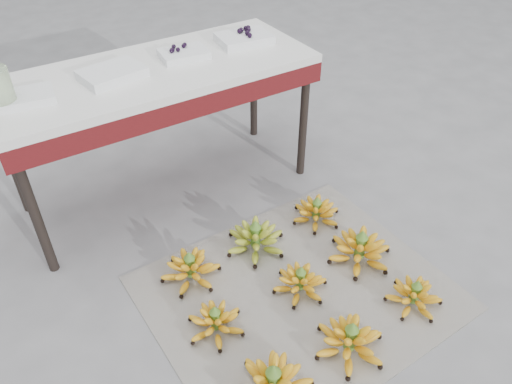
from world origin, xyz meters
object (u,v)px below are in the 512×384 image
bunch_mid_left (216,322)px  tray_left (112,74)px  bunch_front_center (350,341)px  vendor_table (157,84)px  tray_far_right (244,38)px  bunch_front_right (414,296)px  bunch_mid_center (300,282)px  tray_far_left (25,98)px  bunch_back_center (256,239)px  bunch_back_right (316,212)px  newspaper_mat (298,293)px  bunch_mid_right (360,250)px  tray_right (184,54)px  bunch_back_left (191,269)px

bunch_mid_left → tray_left: bearing=80.2°
bunch_front_center → bunch_mid_left: bunch_front_center is taller
vendor_table → tray_left: (-0.20, -0.00, 0.11)m
bunch_front_center → tray_far_right: bearing=55.1°
bunch_front_right → tray_left: size_ratio=0.86×
bunch_mid_center → tray_far_left: (-0.76, 0.95, 0.69)m
tray_far_left → bunch_front_right: bearing=-48.5°
bunch_back_center → tray_far_right: bearing=66.8°
bunch_back_right → tray_left: size_ratio=1.07×
bunch_front_right → newspaper_mat: bearing=135.5°
bunch_mid_right → tray_right: 1.26m
bunch_back_center → tray_right: bearing=93.5°
bunch_back_center → bunch_back_right: bunch_back_center is taller
bunch_front_right → tray_far_right: (-0.03, 1.33, 0.70)m
bunch_mid_center → bunch_mid_right: (0.35, 0.00, 0.01)m
tray_right → tray_far_right: 0.35m
bunch_mid_right → bunch_mid_center: bearing=-156.7°
bunch_back_left → tray_far_left: (-0.39, 0.62, 0.69)m
bunch_back_right → bunch_mid_right: bearing=-69.6°
bunch_front_right → tray_far_right: bearing=86.3°
tray_right → vendor_table: bearing=-170.7°
vendor_table → tray_far_right: (0.51, 0.03, 0.11)m
bunch_mid_right → tray_left: tray_left is taller
bunch_back_right → tray_far_left: (-1.11, 0.61, 0.69)m
newspaper_mat → bunch_mid_center: (0.01, 0.01, 0.05)m
bunch_front_center → bunch_back_right: bunch_front_center is taller
tray_far_right → bunch_front_right: bearing=-88.9°
bunch_front_right → bunch_mid_right: (-0.02, 0.32, 0.01)m
bunch_back_right → tray_far_right: 0.97m
vendor_table → bunch_back_center: bearing=-76.9°
bunch_mid_right → bunch_back_left: bunch_mid_right is taller
newspaper_mat → vendor_table: (-0.16, 0.98, 0.64)m
bunch_mid_center → tray_far_right: size_ratio=1.00×
bunch_mid_right → tray_far_right: bearing=113.5°
bunch_front_right → tray_right: 1.54m
bunch_back_center → bunch_back_right: bearing=5.9°
bunch_mid_left → vendor_table: 1.15m
bunch_front_center → tray_left: tray_left is taller
newspaper_mat → bunch_front_right: size_ratio=4.87×
bunch_mid_right → vendor_table: size_ratio=0.26×
bunch_front_right → bunch_mid_center: size_ratio=0.90×
bunch_back_right → bunch_front_right: bearing=-67.8°
bunch_back_right → tray_far_left: 1.44m
bunch_front_right → bunch_mid_right: bearing=88.5°
bunch_front_center → bunch_front_right: bearing=-15.7°
vendor_table → tray_far_right: 0.52m
bunch_back_left → newspaper_mat: bearing=-62.8°
bunch_front_right → tray_left: 1.64m
bunch_mid_right → vendor_table: 1.24m
tray_far_left → tray_left: 0.38m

